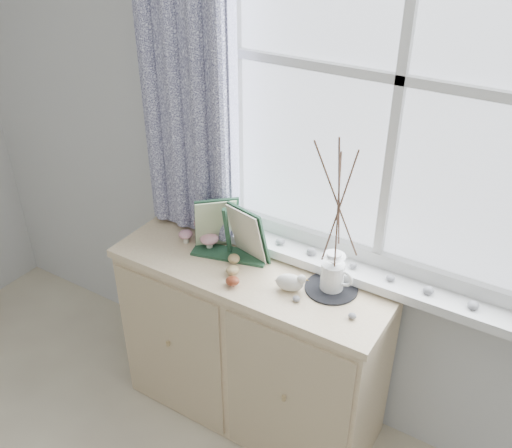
% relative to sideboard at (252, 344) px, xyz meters
% --- Properties ---
extents(sideboard, '(1.20, 0.45, 0.85)m').
position_rel_sideboard_xyz_m(sideboard, '(0.00, 0.00, 0.00)').
color(sideboard, beige).
rests_on(sideboard, ground).
extents(botanical_book, '(0.40, 0.22, 0.26)m').
position_rel_sideboard_xyz_m(botanical_book, '(-0.12, -0.00, 0.56)').
color(botanical_book, '#1F402B').
rests_on(botanical_book, sideboard).
extents(toadstool_cluster, '(0.19, 0.17, 0.11)m').
position_rel_sideboard_xyz_m(toadstool_cluster, '(-0.28, 0.07, 0.49)').
color(toadstool_cluster, white).
rests_on(toadstool_cluster, sideboard).
extents(wooden_eggs, '(0.13, 0.17, 0.06)m').
position_rel_sideboard_xyz_m(wooden_eggs, '(-0.04, -0.08, 0.45)').
color(wooden_eggs, tan).
rests_on(wooden_eggs, sideboard).
extents(songbird_figurine, '(0.16, 0.11, 0.08)m').
position_rel_sideboard_xyz_m(songbird_figurine, '(0.20, -0.05, 0.46)').
color(songbird_figurine, silver).
rests_on(songbird_figurine, sideboard).
extents(crocheted_doily, '(0.21, 0.21, 0.01)m').
position_rel_sideboard_xyz_m(crocheted_doily, '(0.34, 0.04, 0.43)').
color(crocheted_doily, black).
rests_on(crocheted_doily, sideboard).
extents(twig_pitcher, '(0.24, 0.24, 0.69)m').
position_rel_sideboard_xyz_m(twig_pitcher, '(0.34, 0.04, 0.82)').
color(twig_pitcher, white).
rests_on(twig_pitcher, crocheted_doily).
extents(sideboard_pebbles, '(0.33, 0.23, 0.02)m').
position_rel_sideboard_xyz_m(sideboard_pebbles, '(0.30, 0.00, 0.44)').
color(sideboard_pebbles, gray).
rests_on(sideboard_pebbles, sideboard).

